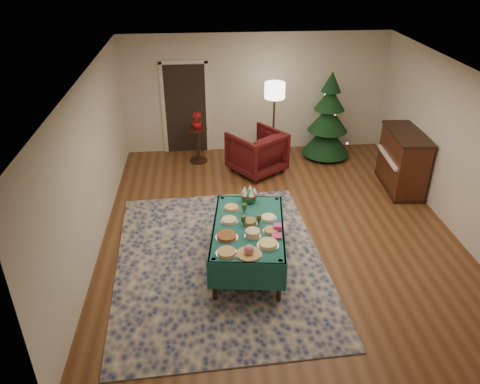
{
  "coord_description": "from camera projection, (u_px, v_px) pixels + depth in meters",
  "views": [
    {
      "loc": [
        -1.25,
        -6.85,
        4.52
      ],
      "look_at": [
        -0.68,
        -0.31,
        0.91
      ],
      "focal_mm": 35.0,
      "sensor_mm": 36.0,
      "label": 1
    }
  ],
  "objects": [
    {
      "name": "napkin_stack",
      "position": [
        276.0,
        236.0,
        6.7
      ],
      "size": [
        0.16,
        0.16,
        0.04
      ],
      "primitive_type": "cube",
      "rotation": [
        0.0,
        0.0,
        -0.12
      ],
      "color": "#DB3C73",
      "rests_on": "buffet_table"
    },
    {
      "name": "platter_3",
      "position": [
        227.0,
        236.0,
        6.69
      ],
      "size": [
        0.33,
        0.33,
        0.05
      ],
      "color": "silver",
      "rests_on": "buffet_table"
    },
    {
      "name": "doorway",
      "position": [
        186.0,
        106.0,
        10.64
      ],
      "size": [
        1.08,
        0.04,
        2.16
      ],
      "color": "black",
      "rests_on": "ground"
    },
    {
      "name": "platter_5",
      "position": [
        271.0,
        230.0,
        6.83
      ],
      "size": [
        0.24,
        0.24,
        0.04
      ],
      "color": "silver",
      "rests_on": "buffet_table"
    },
    {
      "name": "centerpiece",
      "position": [
        249.0,
        195.0,
        7.54
      ],
      "size": [
        0.26,
        0.26,
        0.3
      ],
      "color": "#1E4C1E",
      "rests_on": "buffet_table"
    },
    {
      "name": "side_table",
      "position": [
        198.0,
        146.0,
        10.47
      ],
      "size": [
        0.44,
        0.44,
        0.78
      ],
      "color": "black",
      "rests_on": "ground"
    },
    {
      "name": "armchair",
      "position": [
        257.0,
        150.0,
        9.93
      ],
      "size": [
        1.34,
        1.33,
        1.02
      ],
      "primitive_type": "imported",
      "rotation": [
        0.0,
        0.0,
        3.76
      ],
      "color": "#470F10",
      "rests_on": "ground"
    },
    {
      "name": "rug",
      "position": [
        220.0,
        261.0,
        7.38
      ],
      "size": [
        3.41,
        4.36,
        0.02
      ],
      "primitive_type": "cube",
      "rotation": [
        0.0,
        0.0,
        0.05
      ],
      "color": "#14204C",
      "rests_on": "ground"
    },
    {
      "name": "platter_9",
      "position": [
        231.0,
        208.0,
        7.4
      ],
      "size": [
        0.26,
        0.26,
        0.04
      ],
      "color": "silver",
      "rests_on": "buffet_table"
    },
    {
      "name": "platter_4",
      "position": [
        253.0,
        233.0,
        6.71
      ],
      "size": [
        0.25,
        0.25,
        0.1
      ],
      "color": "silver",
      "rests_on": "buffet_table"
    },
    {
      "name": "platter_1",
      "position": [
        249.0,
        251.0,
        6.32
      ],
      "size": [
        0.35,
        0.35,
        0.15
      ],
      "color": "silver",
      "rests_on": "buffet_table"
    },
    {
      "name": "potted_plant",
      "position": [
        197.0,
        124.0,
        10.22
      ],
      "size": [
        0.21,
        0.37,
        0.21
      ],
      "primitive_type": "imported",
      "color": "#AA0C0F",
      "rests_on": "side_table"
    },
    {
      "name": "piano",
      "position": [
        403.0,
        161.0,
        9.26
      ],
      "size": [
        0.74,
        1.42,
        1.2
      ],
      "color": "black",
      "rests_on": "ground"
    },
    {
      "name": "platter_6",
      "position": [
        229.0,
        220.0,
        7.06
      ],
      "size": [
        0.27,
        0.27,
        0.05
      ],
      "color": "silver",
      "rests_on": "buffet_table"
    },
    {
      "name": "platter_8",
      "position": [
        269.0,
        218.0,
        7.13
      ],
      "size": [
        0.26,
        0.26,
        0.04
      ],
      "color": "silver",
      "rests_on": "buffet_table"
    },
    {
      "name": "buffet_table",
      "position": [
        248.0,
        234.0,
        7.04
      ],
      "size": [
        1.29,
        1.96,
        0.72
      ],
      "color": "black",
      "rests_on": "ground"
    },
    {
      "name": "christmas_tree",
      "position": [
        328.0,
        120.0,
        10.45
      ],
      "size": [
        1.13,
        1.13,
        1.98
      ],
      "color": "black",
      "rests_on": "ground"
    },
    {
      "name": "platter_0",
      "position": [
        227.0,
        252.0,
        6.36
      ],
      "size": [
        0.3,
        0.3,
        0.04
      ],
      "color": "silver",
      "rests_on": "buffet_table"
    },
    {
      "name": "platter_7",
      "position": [
        250.0,
        222.0,
        7.0
      ],
      "size": [
        0.24,
        0.24,
        0.07
      ],
      "color": "silver",
      "rests_on": "buffet_table"
    },
    {
      "name": "goblet_1",
      "position": [
        259.0,
        219.0,
        6.96
      ],
      "size": [
        0.08,
        0.08,
        0.17
      ],
      "color": "#2D471E",
      "rests_on": "buffet_table"
    },
    {
      "name": "platter_2",
      "position": [
        268.0,
        244.0,
        6.51
      ],
      "size": [
        0.31,
        0.31,
        0.06
      ],
      "color": "silver",
      "rests_on": "buffet_table"
    },
    {
      "name": "room_shell",
      "position": [
        280.0,
        157.0,
        7.6
      ],
      "size": [
        7.0,
        7.0,
        7.0
      ],
      "color": "#593319",
      "rests_on": "ground"
    },
    {
      "name": "goblet_0",
      "position": [
        244.0,
        208.0,
        7.24
      ],
      "size": [
        0.08,
        0.08,
        0.17
      ],
      "color": "#2D471E",
      "rests_on": "buffet_table"
    },
    {
      "name": "gift_box",
      "position": [
        277.0,
        228.0,
        6.84
      ],
      "size": [
        0.13,
        0.13,
        0.1
      ],
      "primitive_type": "cube",
      "rotation": [
        0.0,
        0.0,
        -0.12
      ],
      "color": "#D83C90",
      "rests_on": "buffet_table"
    },
    {
      "name": "floor_lamp",
      "position": [
        275.0,
        95.0,
        9.94
      ],
      "size": [
        0.44,
        0.44,
        1.8
      ],
      "color": "#A57F3F",
      "rests_on": "ground"
    },
    {
      "name": "goblet_2",
      "position": [
        243.0,
        220.0,
        6.94
      ],
      "size": [
        0.08,
        0.08,
        0.17
      ],
      "color": "#2D471E",
      "rests_on": "buffet_table"
    }
  ]
}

